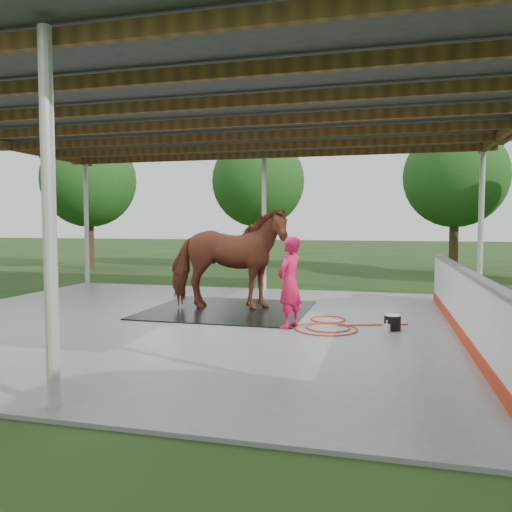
% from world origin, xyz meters
% --- Properties ---
extents(ground, '(100.00, 100.00, 0.00)m').
position_xyz_m(ground, '(0.00, 0.00, 0.00)').
color(ground, '#1E3814').
extents(concrete_slab, '(12.00, 10.00, 0.05)m').
position_xyz_m(concrete_slab, '(0.00, 0.00, 0.03)').
color(concrete_slab, slate).
rests_on(concrete_slab, ground).
extents(pavilion_structure, '(12.60, 10.60, 4.05)m').
position_xyz_m(pavilion_structure, '(0.00, -0.00, 3.97)').
color(pavilion_structure, beige).
rests_on(pavilion_structure, ground).
extents(dasher_board, '(0.16, 8.00, 1.15)m').
position_xyz_m(dasher_board, '(4.60, 0.00, 0.59)').
color(dasher_board, '#B3280E').
rests_on(dasher_board, concrete_slab).
extents(tree_belt, '(28.00, 28.00, 5.80)m').
position_xyz_m(tree_belt, '(0.30, 0.90, 3.79)').
color(tree_belt, '#382314').
rests_on(tree_belt, ground).
extents(rubber_mat, '(3.42, 3.21, 0.03)m').
position_xyz_m(rubber_mat, '(0.01, 1.25, 0.06)').
color(rubber_mat, black).
rests_on(rubber_mat, concrete_slab).
extents(horse, '(2.78, 1.62, 2.21)m').
position_xyz_m(horse, '(0.01, 1.25, 1.18)').
color(horse, brown).
rests_on(horse, rubber_mat).
extents(handler, '(0.59, 0.71, 1.67)m').
position_xyz_m(handler, '(1.65, -0.24, 0.88)').
color(handler, '#C61541').
rests_on(handler, concrete_slab).
extents(wash_bucket, '(0.29, 0.29, 0.27)m').
position_xyz_m(wash_bucket, '(3.47, 0.03, 0.19)').
color(wash_bucket, black).
rests_on(wash_bucket, concrete_slab).
extents(soap_bottle_a, '(0.16, 0.16, 0.31)m').
position_xyz_m(soap_bottle_a, '(3.38, 0.10, 0.21)').
color(soap_bottle_a, silver).
rests_on(soap_bottle_a, concrete_slab).
extents(soap_bottle_b, '(0.12, 0.13, 0.21)m').
position_xyz_m(soap_bottle_b, '(3.37, -0.20, 0.16)').
color(soap_bottle_b, '#338CD8').
rests_on(soap_bottle_b, concrete_slab).
extents(hose_coil, '(2.01, 1.82, 0.02)m').
position_xyz_m(hose_coil, '(2.32, 0.01, 0.06)').
color(hose_coil, '#BC2E0D').
rests_on(hose_coil, concrete_slab).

